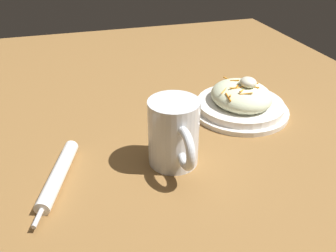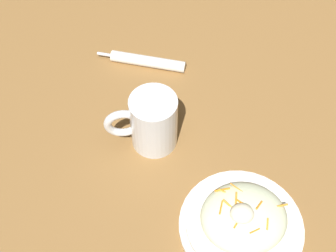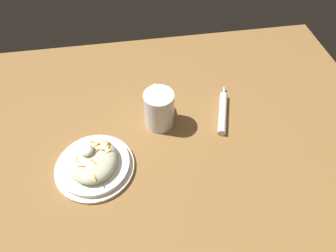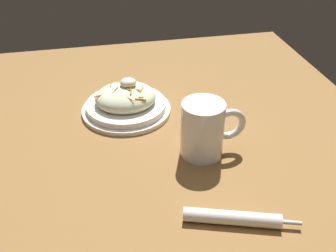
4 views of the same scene
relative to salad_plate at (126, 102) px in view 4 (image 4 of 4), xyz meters
name	(u,v)px [view 4 (image 4 of 4)]	position (x,y,z in m)	size (l,w,h in m)	color
ground_plane	(99,176)	(-0.09, -0.25, -0.03)	(1.43, 1.43, 0.00)	olive
salad_plate	(126,102)	(0.00, 0.00, 0.00)	(0.23, 0.23, 0.09)	white
beer_mug	(204,132)	(0.15, -0.22, 0.03)	(0.15, 0.10, 0.13)	white
napkin_roll	(233,218)	(0.14, -0.43, -0.02)	(0.21, 0.08, 0.03)	white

